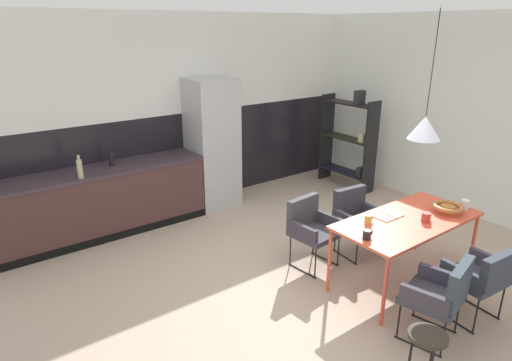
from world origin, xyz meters
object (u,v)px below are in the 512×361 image
object	(u,v)px
armchair_by_stool	(355,214)
pendant_lamp_over_table_near	(425,128)
bottle_wine_green	(111,158)
armchair_near_window	(310,224)
bottle_vinegar_dark	(80,168)
mug_tall_blue	(368,219)
mug_wide_latte	(367,235)
armchair_facing_counter	(443,291)
mug_dark_espresso	(426,217)
fruit_bowl	(448,207)
mug_short_terracotta	(465,204)
open_shelf_unit	(350,139)
refrigerator_column	(212,144)
open_book	(387,215)
side_stool	(427,340)
armchair_head_of_table	(483,274)
dining_table	(407,223)

from	to	relation	value
armchair_by_stool	pendant_lamp_over_table_near	size ratio (longest dim) A/B	0.68
bottle_wine_green	armchair_near_window	bearing A→B (deg)	-57.09
armchair_near_window	bottle_vinegar_dark	bearing A→B (deg)	-51.06
mug_tall_blue	mug_wide_latte	distance (m)	0.36
armchair_facing_counter	pendant_lamp_over_table_near	distance (m)	1.51
mug_dark_espresso	bottle_wine_green	world-z (taller)	bottle_wine_green
fruit_bowl	bottle_wine_green	distance (m)	4.13
mug_tall_blue	mug_short_terracotta	world-z (taller)	mug_short_terracotta
armchair_facing_counter	bottle_wine_green	distance (m)	4.19
mug_tall_blue	open_shelf_unit	world-z (taller)	open_shelf_unit
mug_tall_blue	bottle_vinegar_dark	xyz separation A→B (m)	(-2.05, 2.70, 0.23)
armchair_near_window	bottle_wine_green	size ratio (longest dim) A/B	3.22
armchair_near_window	mug_tall_blue	bearing A→B (deg)	94.99
refrigerator_column	bottle_wine_green	bearing A→B (deg)	178.54
bottle_wine_green	pendant_lamp_over_table_near	xyz separation A→B (m)	(2.00, -3.19, 0.72)
refrigerator_column	pendant_lamp_over_table_near	world-z (taller)	pendant_lamp_over_table_near
open_book	mug_tall_blue	world-z (taller)	mug_tall_blue
fruit_bowl	bottle_wine_green	xyz separation A→B (m)	(-2.49, 3.28, 0.20)
open_shelf_unit	pendant_lamp_over_table_near	size ratio (longest dim) A/B	1.41
fruit_bowl	mug_dark_espresso	xyz separation A→B (m)	(-0.40, -0.00, -0.01)
mug_short_terracotta	open_shelf_unit	xyz separation A→B (m)	(1.07, 2.62, 0.03)
fruit_bowl	mug_tall_blue	bearing A→B (deg)	160.20
armchair_facing_counter	bottle_wine_green	size ratio (longest dim) A/B	3.22
open_book	bottle_wine_green	bearing A→B (deg)	122.52
armchair_near_window	side_stool	size ratio (longest dim) A/B	1.71
refrigerator_column	mug_wide_latte	xyz separation A→B (m)	(-0.21, -3.14, -0.18)
mug_tall_blue	bottle_wine_green	bearing A→B (deg)	118.19
open_book	mug_tall_blue	size ratio (longest dim) A/B	2.59
armchair_by_stool	mug_wide_latte	size ratio (longest dim) A/B	6.56
open_book	armchair_facing_counter	bearing A→B (deg)	-114.70
armchair_by_stool	armchair_head_of_table	bearing A→B (deg)	92.20
armchair_head_of_table	fruit_bowl	distance (m)	0.89
open_book	bottle_wine_green	size ratio (longest dim) A/B	1.21
armchair_head_of_table	bottle_wine_green	size ratio (longest dim) A/B	3.05
mug_dark_espresso	side_stool	distance (m)	1.50
bottle_wine_green	mug_short_terracotta	bearing A→B (deg)	-50.85
armchair_facing_counter	bottle_wine_green	xyz separation A→B (m)	(-1.46, 3.90, 0.50)
fruit_bowl	mug_dark_espresso	distance (m)	0.40
mug_short_terracotta	refrigerator_column	bearing A→B (deg)	110.08
dining_table	fruit_bowl	world-z (taller)	fruit_bowl
open_shelf_unit	armchair_facing_counter	bearing A→B (deg)	-36.29
mug_wide_latte	open_shelf_unit	xyz separation A→B (m)	(2.49, 2.46, 0.04)
fruit_bowl	bottle_vinegar_dark	world-z (taller)	bottle_vinegar_dark
armchair_near_window	armchair_head_of_table	world-z (taller)	armchair_near_window
armchair_facing_counter	fruit_bowl	xyz separation A→B (m)	(1.03, 0.62, 0.30)
armchair_head_of_table	open_book	bearing A→B (deg)	102.11
dining_table	mug_short_terracotta	size ratio (longest dim) A/B	11.95
dining_table	side_stool	world-z (taller)	dining_table
fruit_bowl	dining_table	bearing A→B (deg)	163.78
side_stool	bottle_wine_green	bearing A→B (deg)	102.39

